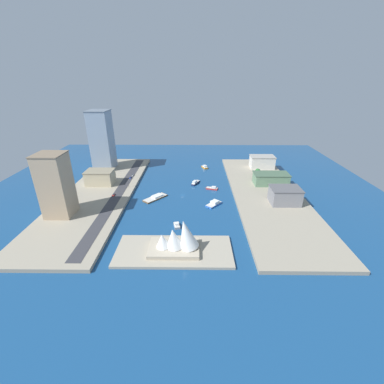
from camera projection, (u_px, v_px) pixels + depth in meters
The scene contains 23 objects.
ground_plane at pixel (182, 195), 274.19m from camera, with size 440.00×440.00×0.00m, color navy.
quay_west at pixel (266, 194), 272.70m from camera, with size 70.00×240.00×3.01m, color #9E937F.
quay_east at pixel (99, 193), 274.45m from camera, with size 70.00×240.00×3.01m, color #9E937F.
peninsula_point at pixel (174, 251), 184.96m from camera, with size 82.90×36.84×2.00m, color #A89E89.
road_strip at pixel (119, 192), 273.59m from camera, with size 10.61×228.00×0.15m, color #38383D.
water_taxi_orange at pixel (205, 167), 354.26m from camera, with size 9.05×12.85×4.05m.
patrol_launch_navy at pixel (195, 183), 302.29m from camera, with size 10.61×16.75×4.49m.
yacht_sleek_gray at pixel (177, 225), 216.38m from camera, with size 6.48×11.41×3.95m.
barge_flat_brown at pixel (156, 197), 266.30m from camera, with size 24.39×25.90×3.02m.
catamaran_blue at pixel (214, 204), 252.80m from camera, with size 17.38×18.28×4.10m.
tugboat_red at pixel (212, 188), 288.24m from camera, with size 14.19×8.12×3.28m.
tower_tall_glass at pixel (102, 140), 331.11m from camera, with size 25.56×28.58×74.44m.
terminal_long_green at pixel (271, 179), 291.91m from camera, with size 39.00×20.39×12.80m.
office_block_beige at pixel (100, 177), 292.26m from camera, with size 30.57×21.61×15.87m.
hotel_broad_white at pixel (262, 162), 343.45m from camera, with size 31.78×19.45×16.26m.
apartment_midrise_tan at pixel (56, 185), 218.90m from camera, with size 23.21×23.10×55.48m.
warehouse_low_gray at pixel (285, 195), 247.53m from camera, with size 28.22×21.67×15.74m.
van_white at pixel (133, 175), 319.10m from camera, with size 1.77×4.89×1.48m.
hatchback_blue at pixel (130, 178), 310.69m from camera, with size 1.85×4.49×1.53m.
pickup_red at pixel (114, 195), 265.85m from camera, with size 1.98×5.22×1.47m.
traffic_light_waterfront at pixel (128, 183), 285.08m from camera, with size 0.36×0.36×6.50m.
opera_landmark at pixel (178, 239), 180.80m from camera, with size 35.84×23.38×25.41m.
park_tree_cluster at pixel (258, 172), 314.61m from camera, with size 7.37×13.99×8.99m.
Camera 1 is at (-12.82, 248.63, 115.39)m, focal length 24.17 mm.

